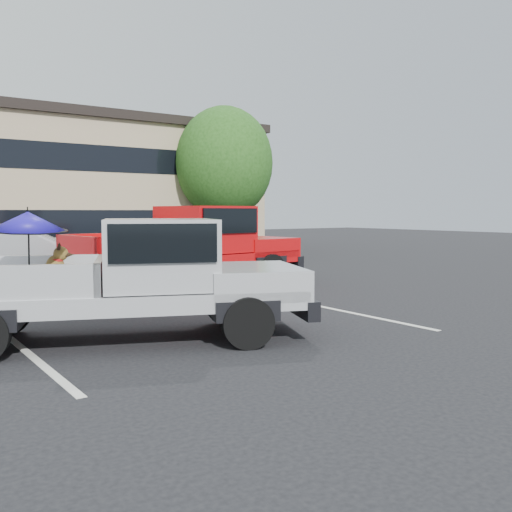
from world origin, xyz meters
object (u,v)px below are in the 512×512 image
object	(u,v)px
red_pickup	(199,243)
silver_pickup	(144,272)
tree_back	(100,167)
silver_sedan	(16,256)
tree_right	(224,163)

from	to	relation	value
red_pickup	silver_pickup	bearing A→B (deg)	-134.09
tree_back	silver_sedan	xyz separation A→B (m)	(-7.56, -14.82, -3.58)
tree_back	silver_pickup	xyz separation A→B (m)	(-7.29, -22.28, -3.36)
tree_right	tree_back	distance (m)	8.55
red_pickup	tree_back	bearing A→B (deg)	71.35
tree_right	red_pickup	size ratio (longest dim) A/B	1.02
silver_pickup	red_pickup	world-z (taller)	red_pickup
silver_sedan	tree_right	bearing A→B (deg)	-40.18
tree_back	silver_sedan	world-z (taller)	tree_back
tree_right	red_pickup	xyz separation A→B (m)	(-6.60, -9.42, -3.04)
tree_right	silver_pickup	size ratio (longest dim) A/B	1.13
tree_back	silver_pickup	distance (m)	23.68
silver_pickup	red_pickup	distance (m)	6.10
tree_back	red_pickup	bearing A→B (deg)	-101.69
tree_right	silver_pickup	world-z (taller)	tree_right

